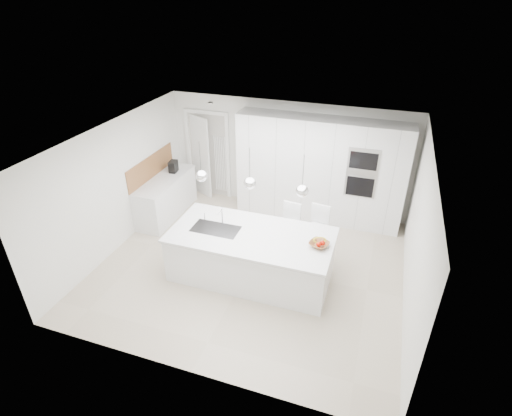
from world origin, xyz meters
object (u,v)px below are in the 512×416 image
(fruit_bowl, at_px, (319,244))
(bar_stool_left, at_px, (289,232))
(espresso_machine, at_px, (173,166))
(island_base, at_px, (251,257))
(bar_stool_right, at_px, (317,235))

(fruit_bowl, distance_m, bar_stool_left, 1.12)
(espresso_machine, height_order, bar_stool_left, espresso_machine)
(island_base, distance_m, fruit_bowl, 1.28)
(fruit_bowl, relative_size, bar_stool_right, 0.28)
(espresso_machine, relative_size, bar_stool_left, 0.24)
(island_base, relative_size, espresso_machine, 10.79)
(bar_stool_left, bearing_deg, bar_stool_right, 11.84)
(island_base, bearing_deg, bar_stool_right, 41.43)
(island_base, xyz_separation_m, espresso_machine, (-2.53, 1.91, 0.60))
(bar_stool_right, bearing_deg, espresso_machine, 172.23)
(espresso_machine, bearing_deg, island_base, -44.89)
(espresso_machine, xyz_separation_m, bar_stool_right, (3.55, -1.02, -0.47))
(island_base, height_order, fruit_bowl, fruit_bowl)
(fruit_bowl, bearing_deg, island_base, -177.13)
(fruit_bowl, xyz_separation_m, bar_stool_right, (-0.16, 0.84, -0.38))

